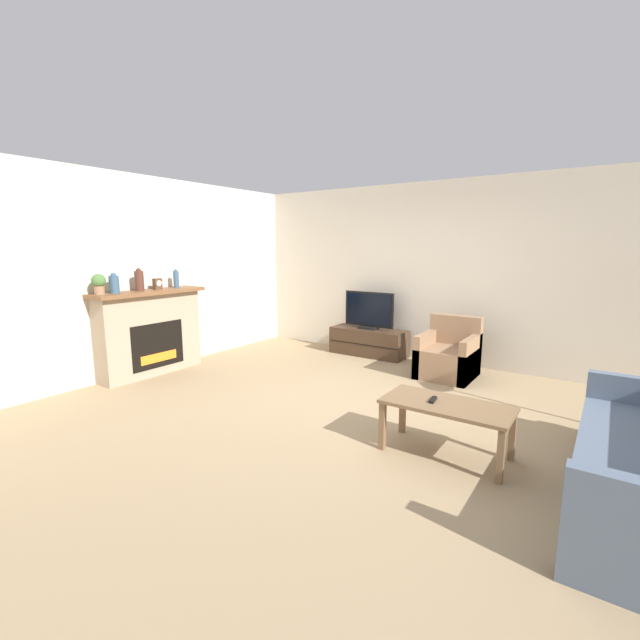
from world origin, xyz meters
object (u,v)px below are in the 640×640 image
mantel_vase_right (176,279)px  tv (369,312)px  armchair (448,357)px  tv_stand (368,342)px  mantel_clock (158,284)px  remote (433,400)px  mantel_vase_centre_left (139,280)px  fireplace (150,332)px  mantel_vase_left (114,284)px  coffee_table (447,410)px  potted_plant (99,283)px

mantel_vase_right → tv: mantel_vase_right is taller
armchair → tv_stand: bearing=164.1°
mantel_clock → remote: size_ratio=0.98×
mantel_vase_centre_left → fireplace: bearing=98.3°
tv → fireplace: bearing=-127.3°
mantel_clock → mantel_vase_right: bearing=90.1°
mantel_vase_centre_left → mantel_vase_right: (0.00, 0.58, -0.02)m
mantel_vase_left → remote: bearing=6.2°
fireplace → tv: size_ratio=1.80×
fireplace → coffee_table: (4.14, -0.02, -0.20)m
mantel_vase_left → armchair: size_ratio=0.33×
mantel_vase_left → tv: 3.70m
potted_plant → mantel_vase_right: bearing=90.0°
tv → potted_plant: bearing=-121.1°
coffee_table → remote: 0.14m
mantel_vase_left → mantel_clock: bearing=89.9°
mantel_vase_right → remote: mantel_vase_right is taller
mantel_vase_centre_left → mantel_clock: (0.00, 0.27, -0.07)m
fireplace → potted_plant: (0.02, -0.66, 0.71)m
mantel_vase_centre_left → mantel_vase_right: size_ratio=1.14×
potted_plant → tv_stand: (1.97, 3.28, -1.09)m
remote → fireplace: bearing=173.0°
mantel_vase_centre_left → remote: 4.09m
fireplace → armchair: 4.09m
armchair → coffee_table: 2.34m
coffee_table → remote: (-0.12, -0.01, 0.07)m
mantel_vase_left → mantel_clock: (0.00, 0.62, -0.04)m
tv → armchair: tv is taller
mantel_vase_left → tv_stand: (1.97, 3.08, -1.07)m
fireplace → mantel_vase_left: (0.02, -0.46, 0.69)m
tv_stand → armchair: (1.44, -0.41, 0.05)m
fireplace → mantel_vase_right: 0.84m
mantel_vase_centre_left → mantel_clock: bearing=89.8°
tv_stand → armchair: armchair is taller
mantel_vase_left → mantel_vase_centre_left: (0.00, 0.35, 0.02)m
fireplace → mantel_vase_right: mantel_vase_right is taller
mantel_vase_right → remote: size_ratio=1.73×
tv_stand → coffee_table: bearing=-50.8°
tv_stand → remote: remote is taller
mantel_vase_right → coffee_table: size_ratio=0.25×
potted_plant → tv_stand: bearing=58.9°
mantel_vase_centre_left → mantel_vase_right: bearing=90.0°
mantel_vase_right → coffee_table: mantel_vase_right is taller
mantel_vase_left → tv_stand: mantel_vase_left is taller
fireplace → mantel_vase_left: mantel_vase_left is taller
fireplace → mantel_vase_right: size_ratio=5.82×
mantel_vase_centre_left → coffee_table: (4.12, 0.10, -0.91)m
armchair → coffee_table: bearing=-72.4°
potted_plant → remote: (4.00, 0.63, -0.84)m
mantel_vase_right → tv: (1.97, 2.15, -0.58)m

